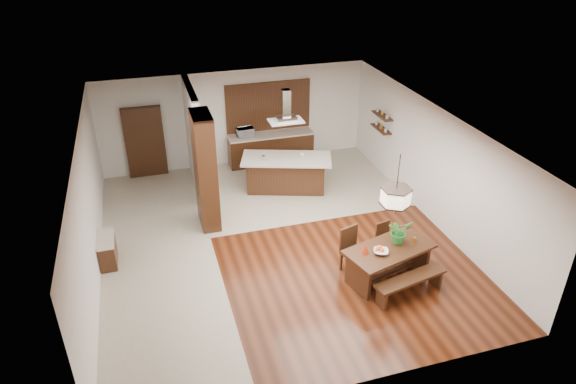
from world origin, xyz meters
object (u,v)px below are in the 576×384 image
object	(u,v)px
dining_chair_right	(387,242)
microwave	(245,132)
dining_bench	(410,286)
pendant_lantern	(397,185)
island_cup	(302,155)
range_hood	(286,106)
dining_chair_left	(354,251)
hallway_console	(108,250)
kitchen_island	(286,173)
foliage_plant	(399,231)
fruit_bowl	(381,252)
dining_table	(389,256)

from	to	relation	value
dining_chair_right	microwave	bearing A→B (deg)	95.33
dining_bench	pendant_lantern	world-z (taller)	pendant_lantern
microwave	island_cup	bearing A→B (deg)	-64.65
dining_bench	range_hood	distance (m)	5.66
range_hood	microwave	xyz separation A→B (m)	(-0.72, 1.88, -1.38)
dining_chair_left	island_cup	bearing A→B (deg)	71.47
hallway_console	dining_chair_right	distance (m)	6.20
island_cup	kitchen_island	bearing A→B (deg)	170.50
dining_chair_left	foliage_plant	size ratio (longest dim) A/B	1.95
dining_chair_left	pendant_lantern	xyz separation A→B (m)	(0.60, -0.42, 1.73)
fruit_bowl	range_hood	distance (m)	4.89
pendant_lantern	kitchen_island	xyz separation A→B (m)	(-0.94, 4.43, -1.73)
pendant_lantern	foliage_plant	bearing A→B (deg)	30.05
dining_chair_right	foliage_plant	distance (m)	0.81
pendant_lantern	microwave	xyz separation A→B (m)	(-1.66, 6.31, -1.16)
dining_bench	island_cup	distance (m)	5.12
dining_bench	kitchen_island	world-z (taller)	kitchen_island
hallway_console	pendant_lantern	distance (m)	6.43
fruit_bowl	island_cup	world-z (taller)	island_cup
hallway_console	dining_chair_left	world-z (taller)	dining_chair_left
pendant_lantern	foliage_plant	xyz separation A→B (m)	(0.26, 0.15, -1.20)
pendant_lantern	fruit_bowl	bearing A→B (deg)	-155.54
dining_table	dining_bench	size ratio (longest dim) A/B	1.27
hallway_console	microwave	xyz separation A→B (m)	(4.03, 4.03, 0.77)
dining_chair_right	fruit_bowl	bearing A→B (deg)	-138.89
dining_chair_left	kitchen_island	bearing A→B (deg)	77.69
dining_bench	fruit_bowl	bearing A→B (deg)	129.86
dining_chair_left	fruit_bowl	size ratio (longest dim) A/B	3.40
hallway_console	kitchen_island	xyz separation A→B (m)	(4.75, 2.15, 0.20)
pendant_lantern	dining_chair_left	bearing A→B (deg)	144.89
fruit_bowl	microwave	xyz separation A→B (m)	(-1.40, 6.43, 0.27)
dining_chair_left	pendant_lantern	distance (m)	1.88
microwave	pendant_lantern	bearing A→B (deg)	-80.53
foliage_plant	microwave	distance (m)	6.45
dining_chair_left	kitchen_island	size ratio (longest dim) A/B	0.39
dining_table	dining_chair_right	bearing A→B (deg)	66.31
range_hood	island_cup	xyz separation A→B (m)	(0.43, -0.08, -1.41)
dining_table	microwave	distance (m)	6.54
foliage_plant	dining_chair_left	bearing A→B (deg)	162.41
dining_table	range_hood	distance (m)	4.91
dining_chair_left	dining_chair_right	bearing A→B (deg)	-1.53
range_hood	island_cup	bearing A→B (deg)	-10.03
kitchen_island	microwave	bearing A→B (deg)	129.41
dining_chair_left	dining_chair_right	xyz separation A→B (m)	(0.90, 0.25, -0.09)
dining_table	dining_chair_left	world-z (taller)	dining_chair_left
dining_table	dining_chair_left	bearing A→B (deg)	144.89
dining_table	fruit_bowl	bearing A→B (deg)	-155.54
dining_bench	dining_chair_left	world-z (taller)	dining_chair_left
hallway_console	foliage_plant	world-z (taller)	foliage_plant
kitchen_island	island_cup	distance (m)	0.70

